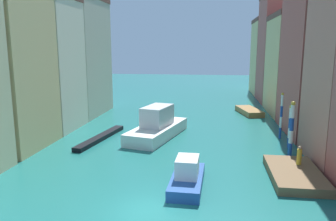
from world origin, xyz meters
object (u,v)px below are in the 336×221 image
Objects in this scene: waterfront_dock at (295,174)px; vaporetto_white at (157,126)px; mooring_pole_2 at (281,115)px; gondola_black at (101,137)px; mooring_pole_0 at (292,128)px; mooring_pole_1 at (290,126)px; motorboat_0 at (249,111)px; person_on_dock at (299,156)px; motorboat_1 at (187,176)px.

waterfront_dock is 0.65× the size of vaporetto_white.
mooring_pole_2 is 19.00m from gondola_black.
mooring_pole_2 is (0.25, 5.76, -0.02)m from mooring_pole_0.
gondola_black is (-18.36, 2.67, -2.28)m from mooring_pole_0.
mooring_pole_0 is 1.00× the size of mooring_pole_2.
mooring_pole_1 reaches higher than gondola_black.
motorboat_0 is at bearing 43.88° from gondola_black.
vaporetto_white is (-12.42, 8.53, -0.13)m from person_on_dock.
waterfront_dock is 1.59× the size of mooring_pole_1.
vaporetto_white is 6.04m from gondola_black.
person_on_dock reaches higher than motorboat_1.
mooring_pole_1 is 0.64× the size of motorboat_0.
motorboat_0 reaches higher than waterfront_dock.
motorboat_1 is at bearing -122.79° from mooring_pole_2.
vaporetto_white is 12.99m from motorboat_1.
mooring_pole_1 is at bearing -8.86° from vaporetto_white.
waterfront_dock reaches higher than gondola_black.
mooring_pole_0 is 0.88× the size of motorboat_1.
person_on_dock is 0.14× the size of vaporetto_white.
mooring_pole_1 is 0.86× the size of mooring_pole_2.
gondola_black is 14.41m from motorboat_1.
mooring_pole_0 is 5.76m from mooring_pole_2.
motorboat_1 is (-8.75, -13.58, -1.76)m from mooring_pole_2.
motorboat_1 is at bearing -71.25° from vaporetto_white.
mooring_pole_2 reaches higher than person_on_dock.
gondola_black is 1.43× the size of motorboat_0.
gondola_black is (-17.54, 7.99, -0.09)m from waterfront_dock.
motorboat_0 reaches higher than gondola_black.
person_on_dock is at bearing -92.96° from mooring_pole_2.
mooring_pole_1 is (0.46, 2.42, -0.35)m from mooring_pole_0.
mooring_pole_1 is (0.71, 6.48, 0.85)m from person_on_dock.
motorboat_0 is at bearing 52.29° from vaporetto_white.
motorboat_0 is at bearing 75.46° from motorboat_1.
waterfront_dock is at bearing -99.36° from mooring_pole_1.
vaporetto_white is 1.10× the size of gondola_black.
gondola_black is (-18.82, 0.25, -1.92)m from mooring_pole_1.
motorboat_1 is at bearing -137.35° from mooring_pole_0.
mooring_pole_0 is 13.50m from vaporetto_white.
vaporetto_white reaches higher than person_on_dock.
motorboat_1 is (9.86, -10.50, 0.49)m from gondola_black.
person_on_dock is at bearing -20.39° from gondola_black.
mooring_pole_2 is at bearing -81.93° from motorboat_0.
mooring_pole_0 reaches higher than gondola_black.
gondola_black is at bearing 179.24° from mooring_pole_1.
person_on_dock is 9.90m from mooring_pole_2.
waterfront_dock is at bearing -39.54° from vaporetto_white.
vaporetto_white is at bearing 171.14° from mooring_pole_1.
mooring_pole_2 is at bearing 9.41° from gondola_black.
mooring_pole_1 is at bearing 48.86° from motorboat_1.
person_on_dock is 0.27× the size of motorboat_1.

